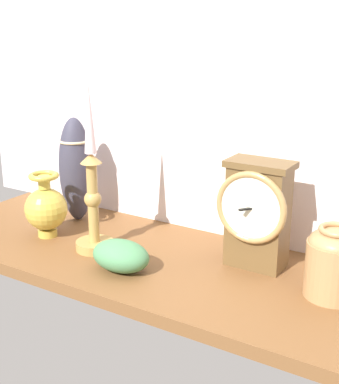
% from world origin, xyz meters
% --- Properties ---
extents(ground_plane, '(1.00, 0.36, 0.02)m').
position_xyz_m(ground_plane, '(0.00, 0.00, -0.01)').
color(ground_plane, brown).
extents(back_wall, '(1.20, 0.02, 0.65)m').
position_xyz_m(back_wall, '(0.00, 0.18, 0.33)').
color(back_wall, silver).
rests_on(back_wall, ground_plane).
extents(mantel_clock, '(0.14, 0.09, 0.20)m').
position_xyz_m(mantel_clock, '(0.20, 0.07, 0.11)').
color(mantel_clock, brown).
rests_on(mantel_clock, ground_plane).
extents(candlestick_tall_left, '(0.08, 0.08, 0.35)m').
position_xyz_m(candlestick_tall_left, '(-0.10, -0.03, 0.12)').
color(candlestick_tall_left, '#B28B48').
rests_on(candlestick_tall_left, ground_plane).
extents(brass_vase_bulbous, '(0.09, 0.09, 0.14)m').
position_xyz_m(brass_vase_bulbous, '(-0.24, -0.03, 0.06)').
color(brass_vase_bulbous, gold).
rests_on(brass_vase_bulbous, ground_plane).
extents(brass_vase_jar, '(0.10, 0.10, 0.12)m').
position_xyz_m(brass_vase_jar, '(0.36, 0.03, 0.06)').
color(brass_vase_jar, '#AC7E4F').
rests_on(brass_vase_jar, ground_plane).
extents(tall_ceramic_vase, '(0.08, 0.08, 0.24)m').
position_xyz_m(tall_ceramic_vase, '(-0.25, 0.09, 0.12)').
color(tall_ceramic_vase, '#373545').
rests_on(tall_ceramic_vase, ground_plane).
extents(ivy_sprig, '(0.12, 0.08, 0.06)m').
position_xyz_m(ivy_sprig, '(-0.00, -0.08, 0.03)').
color(ivy_sprig, '#4A8454').
rests_on(ivy_sprig, ground_plane).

